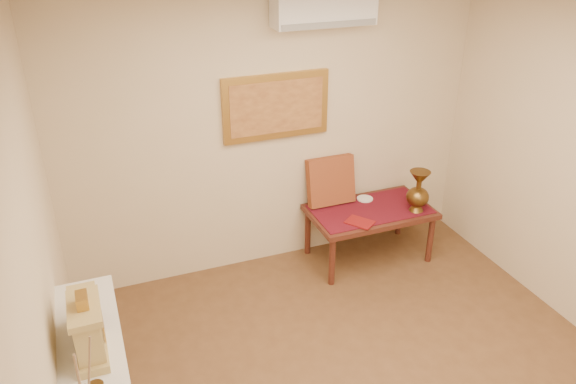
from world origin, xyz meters
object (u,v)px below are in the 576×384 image
wooden_chest (85,310)px  low_table (370,215)px  brass_urn_tall (419,187)px  mantel_clock (89,330)px

wooden_chest → low_table: wooden_chest is taller
low_table → brass_urn_tall: bearing=-24.8°
low_table → mantel_clock: bearing=-148.6°
mantel_clock → low_table: 3.18m
brass_urn_tall → low_table: bearing=155.2°
brass_urn_tall → wooden_chest: 3.30m
brass_urn_tall → wooden_chest: bearing=-159.0°
mantel_clock → wooden_chest: (-0.01, 0.25, -0.05)m
wooden_chest → low_table: (2.67, 1.37, -0.62)m
brass_urn_tall → low_table: (-0.40, 0.19, -0.32)m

